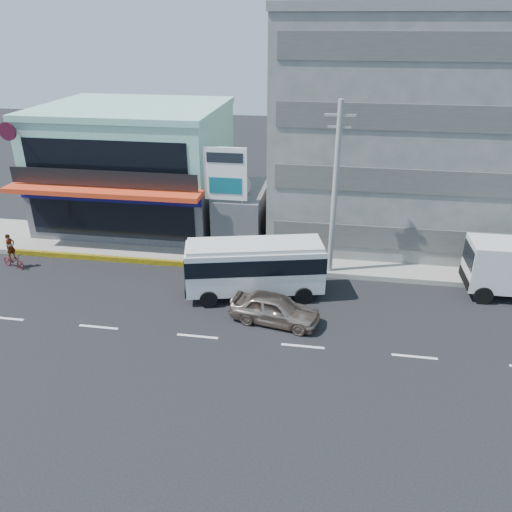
{
  "coord_description": "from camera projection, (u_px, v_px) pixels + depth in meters",
  "views": [
    {
      "loc": [
        5.87,
        -19.07,
        13.62
      ],
      "look_at": [
        2.07,
        4.67,
        2.2
      ],
      "focal_mm": 35.0,
      "sensor_mm": 36.0,
      "label": 1
    }
  ],
  "objects": [
    {
      "name": "billboard",
      "position": [
        226.0,
        180.0,
        29.86
      ],
      "size": [
        2.6,
        0.18,
        6.9
      ],
      "color": "gray",
      "rests_on": "ground"
    },
    {
      "name": "shop_building",
      "position": [
        137.0,
        169.0,
        35.56
      ],
      "size": [
        12.4,
        11.7,
        8.0
      ],
      "color": "#3F3F43",
      "rests_on": "ground"
    },
    {
      "name": "utility_pole_near",
      "position": [
        335.0,
        191.0,
        27.23
      ],
      "size": [
        1.6,
        0.3,
        10.0
      ],
      "color": "#999993",
      "rests_on": "ground"
    },
    {
      "name": "minibus",
      "position": [
        255.0,
        264.0,
        26.54
      ],
      "size": [
        7.66,
        4.0,
        3.06
      ],
      "color": "silver",
      "rests_on": "ground"
    },
    {
      "name": "satellite_dish",
      "position": [
        240.0,
        193.0,
        31.97
      ],
      "size": [
        1.5,
        1.5,
        0.15
      ],
      "primitive_type": "cylinder",
      "color": "slate",
      "rests_on": "gap_structure"
    },
    {
      "name": "sedan",
      "position": [
        275.0,
        308.0,
        24.54
      ],
      "size": [
        4.69,
        2.57,
        1.51
      ],
      "primitive_type": "imported",
      "rotation": [
        0.0,
        0.0,
        1.39
      ],
      "color": "tan",
      "rests_on": "ground"
    },
    {
      "name": "motorcycle_rider",
      "position": [
        13.0,
        257.0,
        30.0
      ],
      "size": [
        1.79,
        1.06,
        2.17
      ],
      "color": "#4D0B11",
      "rests_on": "ground"
    },
    {
      "name": "sidewalk",
      "position": [
        314.0,
        256.0,
        31.39
      ],
      "size": [
        70.0,
        5.0,
        0.3
      ],
      "primitive_type": "cube",
      "color": "gray",
      "rests_on": "ground"
    },
    {
      "name": "gap_structure",
      "position": [
        243.0,
        214.0,
        33.64
      ],
      "size": [
        3.0,
        6.0,
        3.5
      ],
      "primitive_type": "cube",
      "color": "#3F3F43",
      "rests_on": "ground"
    },
    {
      "name": "ground",
      "position": [
        198.0,
        336.0,
        23.69
      ],
      "size": [
        120.0,
        120.0,
        0.0
      ],
      "primitive_type": "plane",
      "color": "black",
      "rests_on": "ground"
    },
    {
      "name": "concrete_building",
      "position": [
        400.0,
        131.0,
        32.64
      ],
      "size": [
        16.0,
        12.0,
        14.0
      ],
      "primitive_type": "cube",
      "color": "gray",
      "rests_on": "ground"
    }
  ]
}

